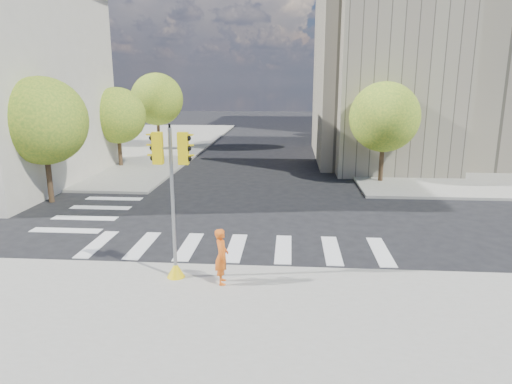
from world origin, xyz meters
TOP-DOWN VIEW (x-y plane):
  - ground at (0.00, 0.00)m, footprint 160.00×160.00m
  - sidewalk_far_right at (20.00, 26.00)m, footprint 28.00×40.00m
  - sidewalk_far_left at (-20.00, 26.00)m, footprint 28.00×40.00m
  - civic_building at (15.59, 19.12)m, footprint 26.00×16.00m
  - office_tower at (22.00, 42.00)m, footprint 20.00×18.00m
  - tree_lw_near at (-10.50, 4.00)m, footprint 4.40×4.40m
  - tree_lw_mid at (-10.50, 14.00)m, footprint 4.00×4.00m
  - tree_lw_far at (-10.50, 24.00)m, footprint 4.80×4.80m
  - tree_re_near at (7.50, 10.00)m, footprint 4.20×4.20m
  - tree_re_mid at (7.50, 22.00)m, footprint 4.60×4.60m
  - tree_re_far at (7.50, 34.00)m, footprint 4.00×4.00m
  - lamp_near at (8.00, 14.00)m, footprint 0.35×0.18m
  - lamp_far at (8.00, 28.00)m, footprint 0.35×0.18m
  - traffic_signal at (-1.62, -5.09)m, footprint 1.06×0.56m
  - photographer at (-0.11, -5.42)m, footprint 0.52×0.70m

SIDE VIEW (x-z plane):
  - ground at x=0.00m, z-range 0.00..0.00m
  - sidewalk_far_right at x=20.00m, z-range 0.00..0.15m
  - sidewalk_far_left at x=-20.00m, z-range 0.00..0.15m
  - photographer at x=-0.11m, z-range 0.15..1.88m
  - traffic_signal at x=-1.62m, z-range -0.20..4.58m
  - tree_lw_mid at x=-10.50m, z-range 0.88..6.65m
  - tree_re_far at x=7.50m, z-range 0.93..6.80m
  - tree_re_near at x=7.50m, z-range 0.97..7.13m
  - tree_lw_near at x=-10.50m, z-range 1.00..7.41m
  - tree_re_mid at x=7.50m, z-range 1.02..7.68m
  - tree_lw_far at x=-10.50m, z-range 1.07..8.01m
  - lamp_near at x=8.00m, z-range 0.52..8.63m
  - lamp_far at x=8.00m, z-range 0.52..8.63m
  - civic_building at x=15.59m, z-range -2.43..16.96m
  - office_tower at x=22.00m, z-range 0.00..30.00m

